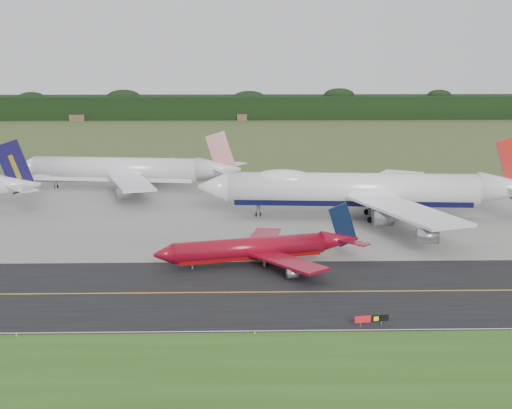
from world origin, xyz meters
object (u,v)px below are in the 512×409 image
Objects in this scene: jet_ba_747 at (365,190)px; jet_red_737 at (261,248)px; taxiway_sign at (372,319)px; jet_star_tail at (128,170)px.

jet_ba_747 is 2.07× the size of jet_red_737.
jet_ba_747 is 16.18× the size of taxiway_sign.
jet_red_737 is 74.68m from jet_star_tail.
jet_red_737 is at bearing 115.64° from taxiway_sign.
jet_red_737 is (-23.91, -33.12, -3.73)m from jet_ba_747.
jet_red_737 is at bearing -63.48° from jet_star_tail.
jet_star_tail is (-57.23, 33.66, -1.15)m from jet_ba_747.
taxiway_sign is (-9.76, -62.59, -5.40)m from jet_ba_747.
jet_star_tail is at bearing 116.25° from taxiway_sign.
jet_star_tail is 107.41m from taxiway_sign.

